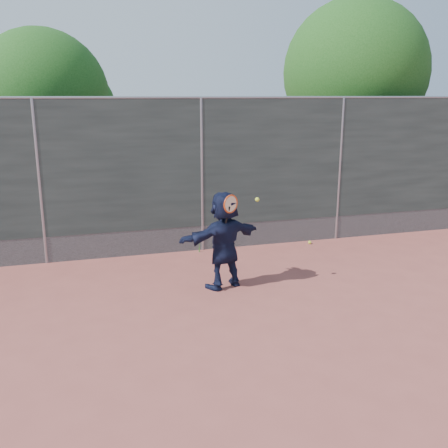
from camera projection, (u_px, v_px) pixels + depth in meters
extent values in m
plane|color=#9E4C42|center=(262.00, 323.00, 6.88)|extent=(80.00, 80.00, 0.00)
imported|color=#121833|center=(224.00, 240.00, 7.99)|extent=(1.54, 0.91, 1.59)
sphere|color=#C6DC31|center=(310.00, 242.00, 10.51)|extent=(0.07, 0.07, 0.07)
cube|color=#38423D|center=(202.00, 164.00, 9.70)|extent=(20.00, 0.04, 2.50)
cube|color=slate|center=(202.00, 238.00, 10.07)|extent=(20.00, 0.03, 0.50)
cylinder|color=gray|center=(201.00, 97.00, 9.38)|extent=(20.00, 0.05, 0.05)
cylinder|color=gray|center=(40.00, 184.00, 8.96)|extent=(0.06, 0.06, 3.00)
cylinder|color=gray|center=(202.00, 176.00, 9.76)|extent=(0.06, 0.06, 3.00)
cylinder|color=gray|center=(339.00, 170.00, 10.56)|extent=(0.06, 0.06, 3.00)
torus|color=#CC4113|center=(231.00, 204.00, 7.66)|extent=(0.27, 0.16, 0.29)
cylinder|color=beige|center=(231.00, 204.00, 7.66)|extent=(0.22, 0.12, 0.25)
cylinder|color=black|center=(227.00, 216.00, 7.71)|extent=(0.09, 0.13, 0.33)
sphere|color=#C6DC31|center=(257.00, 200.00, 7.80)|extent=(0.07, 0.07, 0.07)
cylinder|color=#382314|center=(349.00, 164.00, 13.06)|extent=(0.28, 0.28, 2.60)
sphere|color=#23561C|center=(355.00, 73.00, 12.48)|extent=(3.60, 3.60, 3.60)
sphere|color=#23561C|center=(375.00, 88.00, 12.95)|extent=(2.52, 2.52, 2.52)
cylinder|color=#382314|center=(50.00, 179.00, 11.85)|extent=(0.28, 0.28, 2.20)
sphere|color=#23561C|center=(43.00, 96.00, 11.37)|extent=(3.00, 3.00, 3.00)
sphere|color=#23561C|center=(71.00, 109.00, 11.79)|extent=(2.10, 2.10, 2.10)
cone|color=#387226|center=(216.00, 244.00, 10.06)|extent=(0.03, 0.03, 0.26)
cone|color=#387226|center=(230.00, 242.00, 10.15)|extent=(0.03, 0.03, 0.30)
cone|color=#387226|center=(199.00, 247.00, 9.95)|extent=(0.03, 0.03, 0.22)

